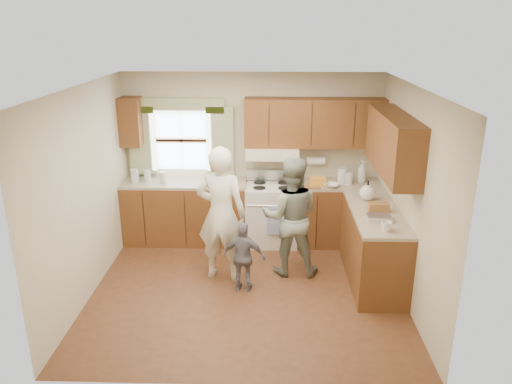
{
  "coord_description": "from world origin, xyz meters",
  "views": [
    {
      "loc": [
        0.28,
        -5.51,
        3.18
      ],
      "look_at": [
        0.1,
        0.4,
        1.15
      ],
      "focal_mm": 35.0,
      "sensor_mm": 36.0,
      "label": 1
    }
  ],
  "objects_px": {
    "woman_right": "(290,217)",
    "woman_left": "(221,214)",
    "child": "(244,257)",
    "stove": "(272,213)"
  },
  "relations": [
    {
      "from": "woman_right",
      "to": "child",
      "type": "relative_size",
      "value": 1.76
    },
    {
      "from": "stove",
      "to": "child",
      "type": "bearing_deg",
      "value": -103.06
    },
    {
      "from": "woman_right",
      "to": "woman_left",
      "type": "bearing_deg",
      "value": 12.1
    },
    {
      "from": "stove",
      "to": "woman_right",
      "type": "relative_size",
      "value": 0.68
    },
    {
      "from": "woman_left",
      "to": "child",
      "type": "xyz_separation_m",
      "value": [
        0.3,
        -0.32,
        -0.43
      ]
    },
    {
      "from": "woman_left",
      "to": "woman_right",
      "type": "relative_size",
      "value": 1.11
    },
    {
      "from": "stove",
      "to": "child",
      "type": "height_order",
      "value": "stove"
    },
    {
      "from": "stove",
      "to": "woman_right",
      "type": "height_order",
      "value": "woman_right"
    },
    {
      "from": "woman_left",
      "to": "woman_right",
      "type": "distance_m",
      "value": 0.9
    },
    {
      "from": "woman_right",
      "to": "child",
      "type": "bearing_deg",
      "value": 41.45
    }
  ]
}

